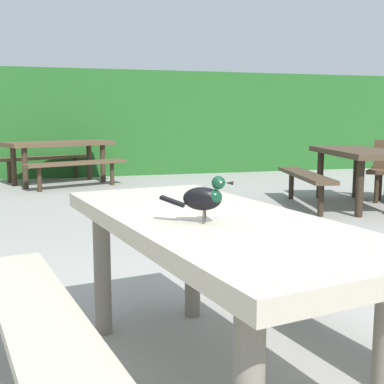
# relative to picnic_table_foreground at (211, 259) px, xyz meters

# --- Properties ---
(hedge_wall) EXTENTS (28.00, 1.67, 2.07)m
(hedge_wall) POSITION_rel_picnic_table_foreground_xyz_m (-0.08, 8.76, 0.48)
(hedge_wall) COLOR #235B23
(hedge_wall) RESTS_ON ground
(picnic_table_foreground) EXTENTS (1.97, 1.99, 0.74)m
(picnic_table_foreground) POSITION_rel_picnic_table_foreground_xyz_m (0.00, 0.00, 0.00)
(picnic_table_foreground) COLOR #B2A893
(picnic_table_foreground) RESTS_ON ground
(bird_grackle) EXTENTS (0.26, 0.16, 0.18)m
(bird_grackle) POSITION_rel_picnic_table_foreground_xyz_m (-0.07, -0.14, 0.29)
(bird_grackle) COLOR black
(bird_grackle) RESTS_ON picnic_table_foreground
(picnic_table_mid_left) EXTENTS (2.22, 2.21, 0.74)m
(picnic_table_mid_left) POSITION_rel_picnic_table_foreground_xyz_m (-0.49, 7.01, 0.00)
(picnic_table_mid_left) COLOR brown
(picnic_table_mid_left) RESTS_ON ground
(picnic_table_mid_right) EXTENTS (1.99, 2.02, 0.74)m
(picnic_table_mid_right) POSITION_rel_picnic_table_foreground_xyz_m (3.20, 3.66, 0.00)
(picnic_table_mid_right) COLOR #473828
(picnic_table_mid_right) RESTS_ON ground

